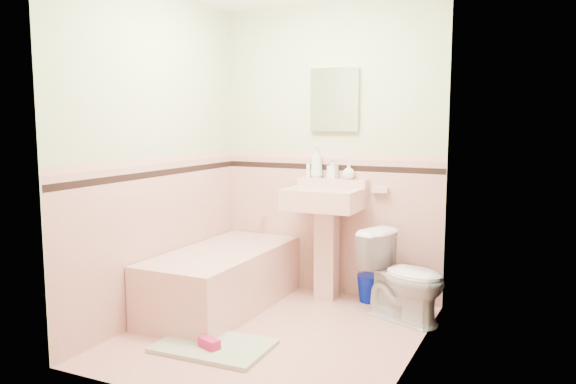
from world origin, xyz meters
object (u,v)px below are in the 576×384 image
at_px(soap_bottle_right, 349,171).
at_px(toilet, 404,277).
at_px(bucket, 371,288).
at_px(shoe, 209,343).
at_px(medicine_cabinet, 334,100).
at_px(soap_bottle_left, 317,162).
at_px(bathtub, 223,281).
at_px(sink, 324,245).
at_px(soap_bottle_mid, 333,169).

height_order(soap_bottle_right, toilet, soap_bottle_right).
relative_size(bucket, shoe, 1.45).
bearing_deg(bucket, medicine_cabinet, 168.80).
distance_m(medicine_cabinet, soap_bottle_left, 0.56).
xyz_separation_m(bathtub, medicine_cabinet, (0.68, 0.74, 1.47)).
bearing_deg(toilet, soap_bottle_left, 87.92).
bearing_deg(soap_bottle_left, shoe, -95.22).
height_order(bathtub, bucket, bathtub).
distance_m(medicine_cabinet, soap_bottle_right, 0.62).
height_order(bathtub, toilet, toilet).
bearing_deg(bucket, shoe, -114.07).
height_order(medicine_cabinet, shoe, medicine_cabinet).
height_order(sink, toilet, sink).
height_order(medicine_cabinet, soap_bottle_left, medicine_cabinet).
bearing_deg(soap_bottle_left, bathtub, -126.88).
relative_size(toilet, shoe, 4.28).
xyz_separation_m(soap_bottle_mid, bucket, (0.37, -0.04, -1.00)).
xyz_separation_m(bathtub, soap_bottle_right, (0.83, 0.71, 0.87)).
xyz_separation_m(bathtub, bucket, (1.05, 0.67, -0.11)).
bearing_deg(medicine_cabinet, soap_bottle_right, -11.54).
bearing_deg(soap_bottle_left, medicine_cabinet, 11.51).
distance_m(sink, bucket, 0.54).
xyz_separation_m(sink, soap_bottle_mid, (0.00, 0.18, 0.63)).
xyz_separation_m(sink, bucket, (0.37, 0.14, -0.37)).
height_order(soap_bottle_right, bucket, soap_bottle_right).
bearing_deg(toilet, soap_bottle_right, 78.44).
xyz_separation_m(medicine_cabinet, soap_bottle_left, (-0.15, -0.03, -0.54)).
xyz_separation_m(bathtub, soap_bottle_mid, (0.68, 0.71, 0.89)).
relative_size(sink, soap_bottle_left, 3.63).
bearing_deg(soap_bottle_mid, sink, -90.53).
relative_size(sink, soap_bottle_mid, 5.84).
height_order(soap_bottle_right, shoe, soap_bottle_right).
xyz_separation_m(soap_bottle_right, shoe, (-0.43, -1.51, -1.03)).
distance_m(bathtub, toilet, 1.45).
height_order(soap_bottle_left, soap_bottle_right, soap_bottle_left).
bearing_deg(shoe, soap_bottle_right, 93.51).
bearing_deg(toilet, sink, 96.31).
height_order(soap_bottle_mid, soap_bottle_right, soap_bottle_mid).
height_order(bucket, shoe, bucket).
xyz_separation_m(toilet, bucket, (-0.36, 0.32, -0.22)).
xyz_separation_m(bathtub, toilet, (1.41, 0.35, 0.11)).
bearing_deg(medicine_cabinet, bathtub, -132.58).
height_order(sink, bucket, sink).
xyz_separation_m(bathtub, soap_bottle_left, (0.53, 0.71, 0.94)).
height_order(bathtub, soap_bottle_mid, soap_bottle_mid).
distance_m(soap_bottle_right, shoe, 1.88).
height_order(bathtub, medicine_cabinet, medicine_cabinet).
relative_size(bathtub, soap_bottle_mid, 9.08).
xyz_separation_m(bathtub, shoe, (0.39, -0.80, -0.16)).
bearing_deg(sink, bathtub, -142.07).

